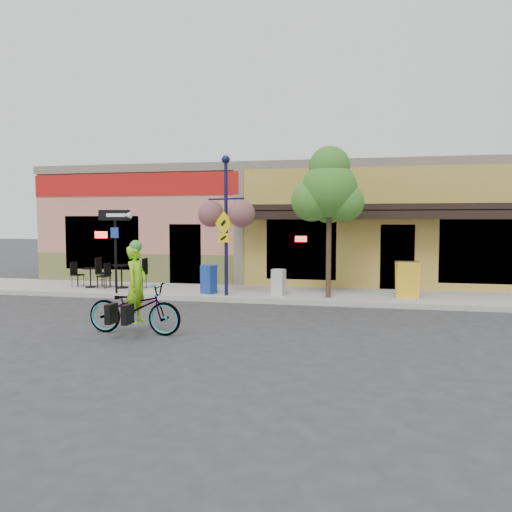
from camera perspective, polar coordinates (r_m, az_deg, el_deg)
The scene contains 14 objects.
ground at distance 14.24m, azimuth -1.36°, elevation -5.75°, with size 90.00×90.00×0.00m, color #2D2D30.
sidewalk at distance 16.15m, azimuth 0.28°, elevation -4.31°, with size 24.00×3.00×0.15m, color #9E9B93.
curb at distance 14.75m, azimuth -0.87°, elevation -5.11°, with size 24.00×0.12×0.15m, color #A8A59E.
building at distance 21.40m, azimuth 3.29°, elevation 3.58°, with size 18.20×8.20×4.50m, color #C57361, non-canonical shape.
bicycle at distance 11.04m, azimuth -13.71°, elevation -5.82°, with size 0.74×2.11×1.11m, color maroon.
cyclist_rider at distance 10.98m, azimuth -13.50°, elevation -4.43°, with size 0.60×0.40×1.66m, color #82D616.
lamp_post at distance 15.14m, azimuth -3.45°, elevation 3.46°, with size 1.35×0.54×4.24m, color #13133D, non-canonical shape.
one_way_sign at distance 16.19m, azimuth -15.74°, elevation 0.47°, with size 1.00×0.22×2.61m, color black, non-canonical shape.
cafe_set_left at distance 17.93m, azimuth -18.40°, elevation -2.05°, with size 1.45×0.72×0.87m, color black, non-canonical shape.
cafe_set_right at distance 17.45m, azimuth -15.11°, elevation -1.87°, with size 1.72×0.86×1.03m, color black, non-canonical shape.
newspaper_box_blue at distance 15.65m, azimuth -5.42°, elevation -2.67°, with size 0.40×0.36×0.89m, color navy, non-canonical shape.
newspaper_box_grey at distance 15.31m, azimuth 2.59°, elevation -3.00°, with size 0.37×0.34×0.79m, color #B3B3B3, non-canonical shape.
street_tree at distance 14.86m, azimuth 8.34°, elevation 3.93°, with size 1.76×1.76×4.51m, color #3D7A26, non-canonical shape.
sandwich_board at distance 15.16m, azimuth 17.03°, elevation -2.68°, with size 0.65×0.48×1.09m, color yellow, non-canonical shape.
Camera 1 is at (3.25, -13.65, 2.43)m, focal length 35.00 mm.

